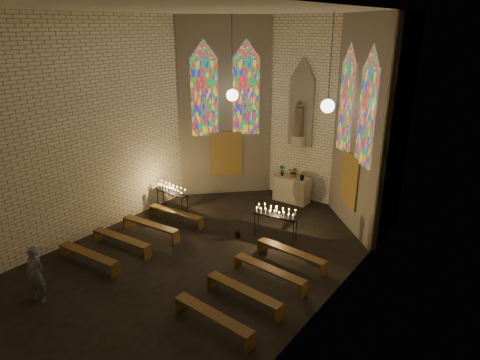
% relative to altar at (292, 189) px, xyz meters
% --- Properties ---
extents(floor, '(12.00, 12.00, 0.00)m').
position_rel_altar_xyz_m(floor, '(0.00, -5.45, -0.50)').
color(floor, black).
rests_on(floor, ground).
extents(room, '(8.22, 12.43, 7.00)m').
position_rel_altar_xyz_m(room, '(-0.00, -2.08, 3.22)').
color(room, '#F5EECD').
rests_on(room, ground).
extents(altar, '(1.40, 0.60, 1.00)m').
position_rel_altar_xyz_m(altar, '(0.00, 0.00, 0.00)').
color(altar, beige).
rests_on(altar, ground).
extents(flower_vase_left, '(0.24, 0.17, 0.44)m').
position_rel_altar_xyz_m(flower_vase_left, '(-0.44, -0.04, 0.72)').
color(flower_vase_left, '#4C723F').
rests_on(flower_vase_left, altar).
extents(flower_vase_center, '(0.42, 0.37, 0.45)m').
position_rel_altar_xyz_m(flower_vase_center, '(0.06, 0.02, 0.72)').
color(flower_vase_center, '#4C723F').
rests_on(flower_vase_center, altar).
extents(flower_vase_right, '(0.25, 0.21, 0.41)m').
position_rel_altar_xyz_m(flower_vase_right, '(0.48, -0.05, 0.71)').
color(flower_vase_right, '#4C723F').
rests_on(flower_vase_right, altar).
extents(aisle_flower_pot, '(0.26, 0.26, 0.37)m').
position_rel_altar_xyz_m(aisle_flower_pot, '(0.11, -3.75, -0.31)').
color(aisle_flower_pot, '#4C723F').
rests_on(aisle_flower_pot, ground).
extents(votive_stand_left, '(1.49, 0.49, 1.07)m').
position_rel_altar_xyz_m(votive_stand_left, '(-2.98, -3.64, 0.42)').
color(votive_stand_left, black).
rests_on(votive_stand_left, ground).
extents(votive_stand_right, '(1.48, 0.56, 1.06)m').
position_rel_altar_xyz_m(votive_stand_right, '(1.15, -3.10, 0.41)').
color(votive_stand_right, black).
rests_on(votive_stand_right, ground).
extents(pew_left_0, '(2.26, 0.46, 0.43)m').
position_rel_altar_xyz_m(pew_left_0, '(-2.34, -4.14, -0.15)').
color(pew_left_0, '#523917').
rests_on(pew_left_0, ground).
extents(pew_right_0, '(2.26, 0.46, 0.43)m').
position_rel_altar_xyz_m(pew_right_0, '(2.34, -4.14, -0.15)').
color(pew_right_0, '#523917').
rests_on(pew_right_0, ground).
extents(pew_left_1, '(2.26, 0.46, 0.43)m').
position_rel_altar_xyz_m(pew_left_1, '(-2.34, -5.34, -0.15)').
color(pew_left_1, '#523917').
rests_on(pew_left_1, ground).
extents(pew_right_1, '(2.26, 0.46, 0.43)m').
position_rel_altar_xyz_m(pew_right_1, '(2.34, -5.34, -0.15)').
color(pew_right_1, '#523917').
rests_on(pew_right_1, ground).
extents(pew_left_2, '(2.26, 0.46, 0.43)m').
position_rel_altar_xyz_m(pew_left_2, '(-2.34, -6.54, -0.15)').
color(pew_left_2, '#523917').
rests_on(pew_left_2, ground).
extents(pew_right_2, '(2.26, 0.46, 0.43)m').
position_rel_altar_xyz_m(pew_right_2, '(2.34, -6.54, -0.15)').
color(pew_right_2, '#523917').
rests_on(pew_right_2, ground).
extents(pew_left_3, '(2.26, 0.46, 0.43)m').
position_rel_altar_xyz_m(pew_left_3, '(-2.34, -7.74, -0.15)').
color(pew_left_3, '#523917').
rests_on(pew_left_3, ground).
extents(pew_right_3, '(2.26, 0.46, 0.43)m').
position_rel_altar_xyz_m(pew_right_3, '(2.34, -7.74, -0.15)').
color(pew_right_3, '#523917').
rests_on(pew_right_3, ground).
extents(visitor, '(0.63, 0.51, 1.49)m').
position_rel_altar_xyz_m(visitor, '(-1.94, -9.49, 0.25)').
color(visitor, '#53535E').
rests_on(visitor, ground).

